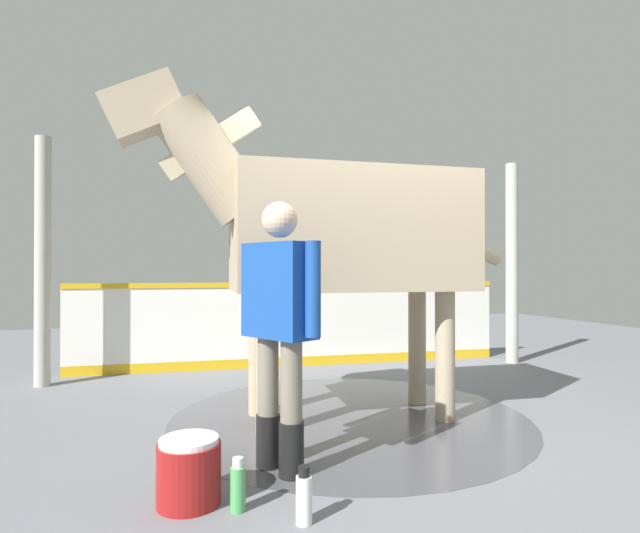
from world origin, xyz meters
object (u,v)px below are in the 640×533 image
Objects in this scene: wash_bucket at (189,471)px; bottle_shampoo at (304,497)px; bottle_spray at (238,487)px; handler at (280,316)px; horse at (334,230)px.

wash_bucket reaches higher than bottle_shampoo.
wash_bucket is 0.64m from bottle_shampoo.
bottle_spray is at bearing -129.08° from bottle_shampoo.
horse is at bearing 25.63° from handler.
wash_bucket is at bearing -124.94° from bottle_spray.
handler is at bearing 176.49° from bottle_shampoo.
horse is 12.14× the size of bottle_shampoo.
bottle_shampoo is (0.39, 0.51, -0.04)m from wash_bucket.
bottle_shampoo reaches higher than bottle_spray.
handler is 6.07× the size of bottle_spray.
bottle_spray is at bearing 57.54° from horse.
bottle_shampoo is at bearing 69.72° from horse.
wash_bucket reaches higher than bottle_spray.
wash_bucket is (1.16, -1.24, -1.38)m from horse.
handler is at bearing 142.19° from bottle_spray.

